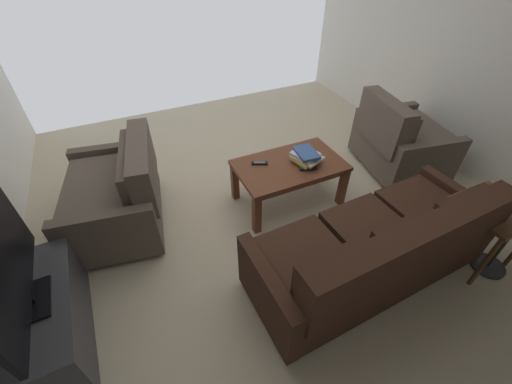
{
  "coord_description": "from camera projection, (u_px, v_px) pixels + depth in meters",
  "views": [
    {
      "loc": [
        1.18,
        2.34,
        2.3
      ],
      "look_at": [
        0.43,
        0.72,
        0.78
      ],
      "focal_mm": 22.19,
      "sensor_mm": 36.0,
      "label": 1
    }
  ],
  "objects": [
    {
      "name": "wall_left",
      "position": [
        467.0,
        45.0,
        3.42
      ],
      "size": [
        0.12,
        5.18,
        2.6
      ],
      "primitive_type": "cube",
      "color": "silver",
      "rests_on": "ground"
    },
    {
      "name": "tv_stand",
      "position": [
        49.0,
        321.0,
        2.15
      ],
      "size": [
        0.45,
        1.03,
        0.48
      ],
      "color": "#38383D",
      "rests_on": "ground"
    },
    {
      "name": "coffee_mug",
      "position": [
        490.0,
        201.0,
        2.46
      ],
      "size": [
        0.1,
        0.08,
        0.1
      ],
      "color": "#334C8C",
      "rests_on": "end_table"
    },
    {
      "name": "tv_remote",
      "position": [
        260.0,
        163.0,
        3.13
      ],
      "size": [
        0.16,
        0.11,
        0.02
      ],
      "color": "black",
      "rests_on": "coffee_table"
    },
    {
      "name": "book_stack",
      "position": [
        306.0,
        157.0,
        3.11
      ],
      "size": [
        0.31,
        0.34,
        0.13
      ],
      "color": "black",
      "rests_on": "coffee_table"
    },
    {
      "name": "flat_tv",
      "position": [
        5.0,
        268.0,
        1.77
      ],
      "size": [
        0.21,
        1.05,
        0.67
      ],
      "color": "black",
      "rests_on": "tv_stand"
    },
    {
      "name": "end_table",
      "position": [
        490.0,
        216.0,
        2.55
      ],
      "size": [
        0.51,
        0.51,
        0.6
      ],
      "color": "brown",
      "rests_on": "ground"
    },
    {
      "name": "ground_plane",
      "position": [
        264.0,
        197.0,
        3.49
      ],
      "size": [
        4.84,
        5.18,
        0.01
      ],
      "primitive_type": "cube",
      "color": "beige"
    },
    {
      "name": "armchair_side",
      "position": [
        399.0,
        141.0,
        3.66
      ],
      "size": [
        0.98,
        1.11,
        0.91
      ],
      "color": "black",
      "rests_on": "ground"
    },
    {
      "name": "loveseat_near",
      "position": [
        119.0,
        194.0,
        2.96
      ],
      "size": [
        0.98,
        1.24,
        0.87
      ],
      "color": "black",
      "rests_on": "ground"
    },
    {
      "name": "sofa_main",
      "position": [
        377.0,
        250.0,
        2.45
      ],
      "size": [
        1.99,
        0.86,
        0.87
      ],
      "color": "black",
      "rests_on": "ground"
    },
    {
      "name": "coffee_table",
      "position": [
        289.0,
        170.0,
        3.18
      ],
      "size": [
        1.07,
        0.64,
        0.48
      ],
      "color": "brown",
      "rests_on": "ground"
    }
  ]
}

